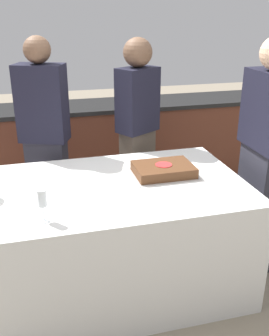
{
  "coord_description": "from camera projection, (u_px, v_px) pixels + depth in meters",
  "views": [
    {
      "loc": [
        -0.37,
        -2.24,
        1.83
      ],
      "look_at": [
        0.22,
        0.0,
        0.87
      ],
      "focal_mm": 42.0,
      "sensor_mm": 36.0,
      "label": 1
    }
  ],
  "objects": [
    {
      "name": "ground_plane",
      "position": [
        104.0,
        285.0,
        2.78
      ],
      "size": [
        14.0,
        14.0,
        0.0
      ],
      "primitive_type": "plane",
      "color": "gray"
    },
    {
      "name": "cake",
      "position": [
        164.0,
        170.0,
        2.65
      ],
      "size": [
        0.43,
        0.32,
        0.07
      ],
      "color": "#B7B2AD",
      "rests_on": "dining_table"
    },
    {
      "name": "person_seated_right",
      "position": [
        263.0,
        156.0,
        2.72
      ],
      "size": [
        0.22,
        0.42,
        1.66
      ],
      "rotation": [
        0.0,
        0.0,
        -1.57
      ],
      "color": "#282833",
      "rests_on": "ground_plane"
    },
    {
      "name": "wine_glass",
      "position": [
        42.0,
        200.0,
        2.04
      ],
      "size": [
        0.07,
        0.07,
        0.18
      ],
      "color": "white",
      "rests_on": "dining_table"
    },
    {
      "name": "back_counter",
      "position": [
        74.0,
        150.0,
        4.04
      ],
      "size": [
        4.4,
        0.58,
        0.92
      ],
      "color": "#5B2D1E",
      "rests_on": "ground_plane"
    },
    {
      "name": "person_cutting_cake",
      "position": [
        137.0,
        133.0,
        3.23
      ],
      "size": [
        0.38,
        0.34,
        1.62
      ],
      "rotation": [
        0.0,
        0.0,
        -2.61
      ],
      "color": "#4C4238",
      "rests_on": "ground_plane"
    },
    {
      "name": "side_plate_near_cake",
      "position": [
        141.0,
        159.0,
        2.91
      ],
      "size": [
        0.18,
        0.18,
        0.0
      ],
      "color": "white",
      "rests_on": "dining_table"
    },
    {
      "name": "person_standing_back",
      "position": [
        45.0,
        141.0,
        3.06
      ],
      "size": [
        0.41,
        0.32,
        1.64
      ],
      "rotation": [
        0.0,
        0.0,
        2.76
      ],
      "color": "#282833",
      "rests_on": "ground_plane"
    },
    {
      "name": "dining_table",
      "position": [
        103.0,
        238.0,
        2.64
      ],
      "size": [
        1.86,
        1.05,
        0.77
      ],
      "color": "silver",
      "rests_on": "ground_plane"
    }
  ]
}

